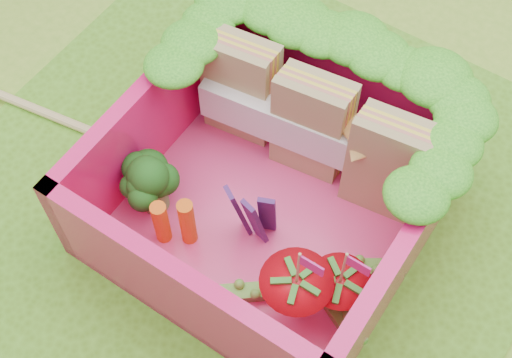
{
  "coord_description": "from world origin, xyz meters",
  "views": [
    {
      "loc": [
        0.96,
        -1.36,
        2.87
      ],
      "look_at": [
        0.08,
        -0.04,
        0.28
      ],
      "focal_mm": 50.0,
      "sensor_mm": 36.0,
      "label": 1
    }
  ],
  "objects": [
    {
      "name": "carrot_sticks",
      "position": [
        -0.11,
        -0.37,
        0.22
      ],
      "size": [
        0.17,
        0.13,
        0.29
      ],
      "color": "orange",
      "rests_on": "bento_floor"
    },
    {
      "name": "broccoli",
      "position": [
        -0.29,
        -0.29,
        0.27
      ],
      "size": [
        0.32,
        0.32,
        0.26
      ],
      "color": "#669D4C",
      "rests_on": "bento_floor"
    },
    {
      "name": "chopsticks",
      "position": [
        -1.07,
        -0.18,
        0.05
      ],
      "size": [
        2.4,
        0.42,
        0.04
      ],
      "color": "#E9D480",
      "rests_on": "placemat"
    },
    {
      "name": "lettuce_ruffle",
      "position": [
        0.15,
        0.43,
        0.64
      ],
      "size": [
        1.43,
        0.77,
        0.11
      ],
      "color": "#218317",
      "rests_on": "bento_box"
    },
    {
      "name": "strawberry_right",
      "position": [
        0.62,
        -0.27,
        0.21
      ],
      "size": [
        0.25,
        0.25,
        0.49
      ],
      "color": "red",
      "rests_on": "bento_floor"
    },
    {
      "name": "ground",
      "position": [
        0.0,
        0.0,
        0.0
      ],
      "size": [
        14.0,
        14.0,
        0.0
      ],
      "primitive_type": "plane",
      "color": "#77AF31",
      "rests_on": "ground"
    },
    {
      "name": "purple_wedges",
      "position": [
        0.16,
        -0.19,
        0.27
      ],
      "size": [
        0.18,
        0.1,
        0.38
      ],
      "color": "#41195A",
      "rests_on": "bento_floor"
    },
    {
      "name": "strawberry_left",
      "position": [
        0.49,
        -0.38,
        0.23
      ],
      "size": [
        0.29,
        0.29,
        0.53
      ],
      "color": "red",
      "rests_on": "bento_floor"
    },
    {
      "name": "snap_peas",
      "position": [
        0.53,
        -0.26,
        0.11
      ],
      "size": [
        0.67,
        0.62,
        0.05
      ],
      "color": "#59B238",
      "rests_on": "bento_floor"
    },
    {
      "name": "sandwich_stack",
      "position": [
        0.16,
        0.28,
        0.36
      ],
      "size": [
        1.08,
        0.3,
        0.57
      ],
      "color": "tan",
      "rests_on": "bento_floor"
    },
    {
      "name": "bento_floor",
      "position": [
        0.15,
        -0.04,
        0.06
      ],
      "size": [
        1.3,
        1.3,
        0.05
      ],
      "primitive_type": "cube",
      "color": "#EC3C7F",
      "rests_on": "placemat"
    },
    {
      "name": "bento_box",
      "position": [
        0.15,
        -0.04,
        0.31
      ],
      "size": [
        1.3,
        1.3,
        0.55
      ],
      "color": "#EC1362",
      "rests_on": "placemat"
    },
    {
      "name": "placemat",
      "position": [
        0.0,
        0.0,
        0.01
      ],
      "size": [
        2.6,
        2.6,
        0.03
      ],
      "primitive_type": "cube",
      "color": "#579722",
      "rests_on": "ground"
    }
  ]
}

